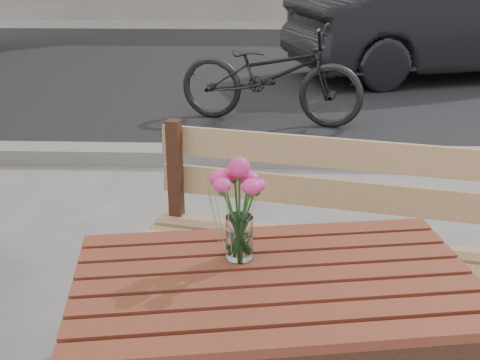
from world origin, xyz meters
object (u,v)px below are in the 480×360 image
object	(u,v)px
main_table	(274,311)
bicycle	(270,74)
parked_car	(453,22)
main_vase	(239,197)

from	to	relation	value
main_table	bicycle	bearing A→B (deg)	80.77
parked_car	bicycle	distance (m)	3.30
main_table	parked_car	bearing A→B (deg)	60.89
parked_car	main_table	bearing A→B (deg)	143.45
main_table	main_vase	xyz separation A→B (m)	(-0.11, 0.10, 0.32)
main_vase	main_table	bearing A→B (deg)	-43.95
main_table	main_vase	distance (m)	0.35
main_table	main_vase	size ratio (longest dim) A/B	3.85
main_vase	parked_car	bearing A→B (deg)	68.59
main_table	parked_car	xyz separation A→B (m)	(2.37, 6.43, 0.09)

